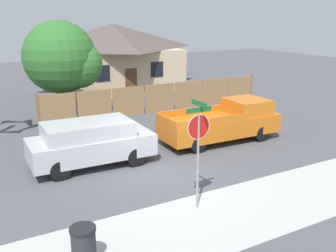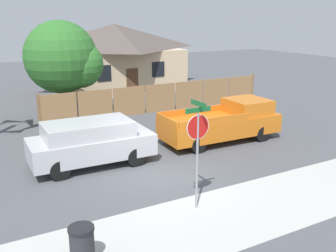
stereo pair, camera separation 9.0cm
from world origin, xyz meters
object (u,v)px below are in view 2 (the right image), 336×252
red_suv (91,142)px  trash_bin (82,245)px  house (115,56)px  stop_sign (198,137)px  orange_pickup (224,122)px  oak_tree (65,59)px

red_suv → trash_bin: 6.37m
house → red_suv: 16.31m
stop_sign → orange_pickup: bearing=46.7°
stop_sign → trash_bin: (-3.87, -1.02, -1.78)m
oak_tree → red_suv: oak_tree is taller
oak_tree → red_suv: 8.36m
trash_bin → house: bearing=66.2°
stop_sign → trash_bin: 4.38m
red_suv → orange_pickup: 6.39m
red_suv → orange_pickup: orange_pickup is taller
oak_tree → red_suv: (-1.27, -7.92, -2.34)m
orange_pickup → trash_bin: 10.48m
oak_tree → orange_pickup: oak_tree is taller
house → trash_bin: 22.67m
stop_sign → trash_bin: bearing=-164.6°
trash_bin → stop_sign: bearing=14.8°
orange_pickup → stop_sign: 6.97m
house → stop_sign: 20.32m
oak_tree → trash_bin: bearing=-104.2°
orange_pickup → oak_tree: bearing=124.5°
red_suv → trash_bin: (-2.23, -5.95, -0.48)m
red_suv → stop_sign: 5.36m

